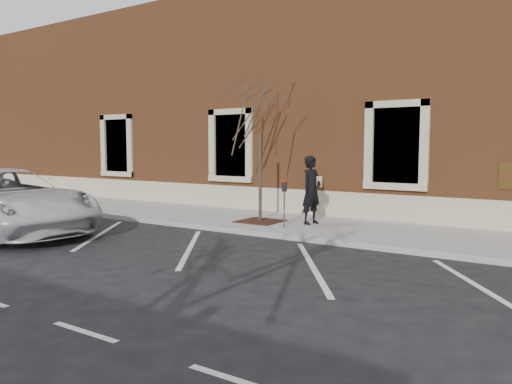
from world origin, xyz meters
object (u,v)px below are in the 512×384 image
Objects in this scene: sapling at (260,108)px; white_truck at (2,201)px; parking_meter at (284,195)px; man at (312,190)px.

sapling is 0.75× the size of white_truck.
parking_meter is 0.28× the size of sapling.
man is 2.81m from sapling.
sapling reaches higher than parking_meter.
sapling reaches higher than man.
parking_meter is 7.68m from white_truck.
man reaches higher than parking_meter.
man is at bearing -46.83° from white_truck.
man is at bearing 82.95° from parking_meter.
parking_meter is at bearing 176.51° from man.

